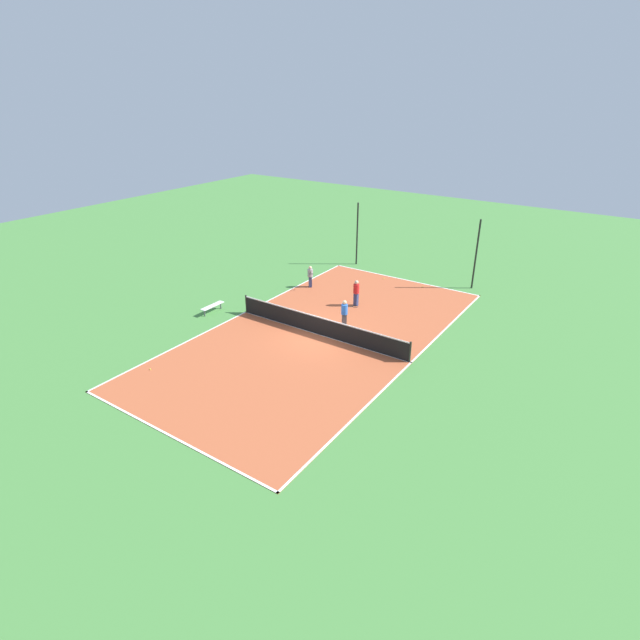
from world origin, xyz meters
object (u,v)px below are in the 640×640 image
fence_post_back_left (357,234)px  fence_post_back_right (476,255)px  tennis_net (320,325)px  tennis_ball_midcourt (384,279)px  player_near_blue (345,312)px  bench (212,306)px  tennis_ball_near_net (150,369)px  tennis_ball_far_baseline (422,287)px  player_coach_red (356,291)px  player_baseline_gray (310,275)px

fence_post_back_left → fence_post_back_right: 8.94m
tennis_net → tennis_ball_midcourt: bearing=96.9°
player_near_blue → bench: bearing=159.9°
tennis_ball_near_net → tennis_ball_far_baseline: bearing=70.1°
tennis_ball_midcourt → tennis_ball_near_net: bearing=-101.1°
player_coach_red → tennis_ball_near_net: (-4.15, -12.15, -0.90)m
player_near_blue → tennis_ball_near_net: size_ratio=23.97×
player_baseline_gray → tennis_ball_midcourt: bearing=99.2°
player_baseline_gray → fence_post_back_left: bearing=137.6°
player_near_blue → fence_post_back_right: fence_post_back_right is taller
player_coach_red → tennis_ball_far_baseline: (2.12, 5.20, -0.90)m
bench → tennis_ball_near_net: bench is taller
bench → tennis_ball_near_net: size_ratio=23.95×
tennis_ball_midcourt → tennis_ball_far_baseline: bearing=1.3°
player_coach_red → fence_post_back_left: (-4.04, 6.94, 1.37)m
bench → player_baseline_gray: 7.09m
tennis_ball_near_net → fence_post_back_right: 21.25m
player_near_blue → tennis_ball_midcourt: bearing=63.2°
tennis_ball_near_net → player_near_blue: bearing=60.4°
tennis_net → tennis_ball_near_net: bearing=-121.0°
tennis_net → player_near_blue: 1.68m
tennis_ball_far_baseline → tennis_ball_near_net: bearing=-109.9°
player_coach_red → tennis_ball_near_net: bearing=77.4°
tennis_ball_near_net → fence_post_back_left: (0.11, 19.10, 2.27)m
bench → fence_post_back_right: 17.13m
fence_post_back_left → tennis_ball_far_baseline: bearing=-15.8°
tennis_net → fence_post_back_left: bearing=111.3°
bench → tennis_ball_midcourt: size_ratio=23.95×
tennis_ball_near_net → fence_post_back_left: fence_post_back_left is taller
player_near_blue → fence_post_back_right: 10.78m
tennis_net → fence_post_back_right: (4.47, 11.49, 1.74)m
tennis_net → tennis_ball_far_baseline: 9.91m
player_baseline_gray → fence_post_back_right: fence_post_back_right is taller
player_coach_red → tennis_ball_far_baseline: 5.69m
bench → fence_post_back_left: (2.51, 12.59, 1.93)m
fence_post_back_left → fence_post_back_right: bearing=0.0°
bench → player_baseline_gray: bearing=-20.1°
fence_post_back_left → tennis_ball_near_net: bearing=-90.3°
tennis_net → bench: (-6.98, -1.10, -0.19)m
tennis_net → tennis_ball_far_baseline: tennis_net is taller
tennis_ball_far_baseline → fence_post_back_left: (-6.17, 1.74, 2.27)m
player_near_blue → tennis_net: bearing=-150.9°
tennis_net → player_coach_red: (-0.43, 4.55, 0.37)m
player_baseline_gray → tennis_ball_midcourt: (3.37, 4.14, -0.80)m
tennis_net → bench: size_ratio=6.54×
player_near_blue → tennis_ball_far_baseline: player_near_blue is taller
tennis_net → player_coach_red: player_coach_red is taller
player_near_blue → fence_post_back_right: (3.86, 9.97, 1.37)m
player_baseline_gray → fence_post_back_left: fence_post_back_left is taller
player_baseline_gray → tennis_ball_near_net: bearing=-41.7°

